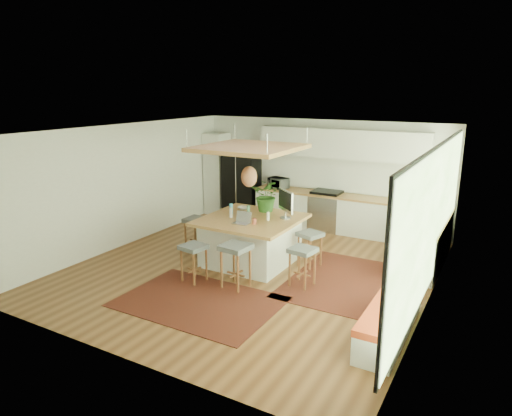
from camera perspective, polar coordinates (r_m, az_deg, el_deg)
The scene contains 36 objects.
floor at distance 9.09m, azimuth -0.45°, elevation -7.58°, with size 7.00×7.00×0.00m, color #532F17.
ceiling at distance 8.45m, azimuth -0.49°, elevation 9.62°, with size 7.00×7.00×0.00m, color white.
wall_back at distance 11.77m, azimuth 8.06°, elevation 4.28°, with size 6.50×6.50×0.00m, color silver.
wall_front at distance 6.03m, azimuth -17.35°, elevation -6.33°, with size 6.50×6.50×0.00m, color silver.
wall_left at distance 10.63m, azimuth -15.87°, elevation 2.75°, with size 7.00×7.00×0.00m, color silver.
wall_right at distance 7.65m, azimuth 21.17°, elevation -2.22°, with size 7.00×7.00×0.00m, color silver.
window_wall at distance 7.64m, azimuth 20.98°, elevation -1.83°, with size 0.10×6.20×2.60m, color black, non-canonical shape.
pantry at distance 12.89m, azimuth -4.83°, elevation 4.26°, with size 0.55×0.60×2.25m, color silver.
back_counter_base at distance 11.49m, azimuth 9.86°, elevation -0.70°, with size 4.20×0.60×0.88m, color silver.
back_counter_top at distance 11.38m, azimuth 9.96°, elevation 1.53°, with size 4.24×0.64×0.05m, color olive.
backsplash at distance 11.57m, azimuth 10.56°, elevation 4.00°, with size 4.20×0.02×0.80m, color white.
upper_cabinets at distance 11.30m, azimuth 10.48°, elevation 7.86°, with size 4.20×0.34×0.70m, color silver.
range at distance 11.56m, azimuth 8.71°, elevation -0.25°, with size 0.76×0.62×1.00m, color #A5A5AA, non-canonical shape.
right_counter_base at distance 9.85m, azimuth 20.63°, elevation -4.05°, with size 0.60×2.50×0.88m, color silver.
right_counter_top at distance 9.72m, azimuth 20.87°, elevation -1.48°, with size 0.64×2.54×0.05m, color olive.
window_bench at distance 7.00m, azimuth 16.29°, elevation -13.12°, with size 0.52×2.00×0.50m, color silver, non-canonical shape.
ceiling_panel at distance 9.02m, azimuth -0.87°, elevation 5.79°, with size 1.86×1.86×0.80m, color olive, non-canonical shape.
rug_near at distance 7.84m, azimuth -7.10°, elevation -11.47°, with size 2.60×1.80×0.01m, color black.
rug_right at distance 8.70m, azimuth 10.68°, elevation -8.88°, with size 1.80×2.60×0.01m, color black.
fridge at distance 12.48m, azimuth -1.75°, elevation 3.02°, with size 0.91×0.71×1.82m, color black, non-canonical shape.
island at distance 9.29m, azimuth -0.62°, elevation -4.04°, with size 1.85×1.85×0.93m, color olive, non-canonical shape.
stool_near_left at distance 8.50m, azimuth -7.71°, elevation -6.77°, with size 0.42×0.42×0.70m, color #4B4F53, non-canonical shape.
stool_near_right at distance 8.18m, azimuth -2.52°, elevation -7.51°, with size 0.47×0.47×0.80m, color #4B4F53, non-canonical shape.
stool_right_front at distance 8.28m, azimuth 5.76°, elevation -7.31°, with size 0.42×0.42×0.72m, color #4B4F53, non-canonical shape.
stool_right_back at distance 9.18m, azimuth 6.69°, elevation -5.10°, with size 0.42×0.42×0.70m, color #4B4F53, non-canonical shape.
stool_left_side at distance 10.04m, azimuth -7.41°, elevation -3.37°, with size 0.44×0.44×0.74m, color #4B4F53, non-canonical shape.
laptop at distance 8.75m, azimuth -1.86°, elevation -1.22°, with size 0.32×0.34×0.24m, color #A5A5AA, non-canonical shape.
monitor at distance 9.09m, azimuth 3.70°, elevation 0.29°, with size 0.63×0.22×0.58m, color #A5A5AA, non-canonical shape.
microwave at distance 11.91m, azimuth 2.79°, elevation 3.27°, with size 0.49×0.27×0.33m, color #A5A5AA.
island_plant at distance 9.59m, azimuth 1.40°, elevation 1.14°, with size 0.62×0.69×0.54m, color #1E4C19.
island_bowl at distance 9.80m, azimuth -1.62°, elevation -0.03°, with size 0.23×0.23×0.06m, color white.
island_bottle_0 at distance 9.48m, azimuth -3.21°, elevation -0.13°, with size 0.07×0.07×0.19m, color #39ACE6.
island_bottle_1 at distance 9.20m, azimuth -3.26°, elevation -0.60°, with size 0.07×0.07×0.19m, color silver.
island_bottle_2 at distance 8.75m, azimuth -0.19°, elevation -1.37°, with size 0.07×0.07×0.19m, color #A34936.
island_bottle_3 at distance 9.00m, azimuth 1.46°, elevation -0.92°, with size 0.07×0.07×0.19m, color white.
island_bottle_4 at distance 9.43m, azimuth -0.92°, elevation -0.20°, with size 0.07×0.07×0.19m, color #518868.
Camera 1 is at (4.19, -7.30, 3.44)m, focal length 32.19 mm.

